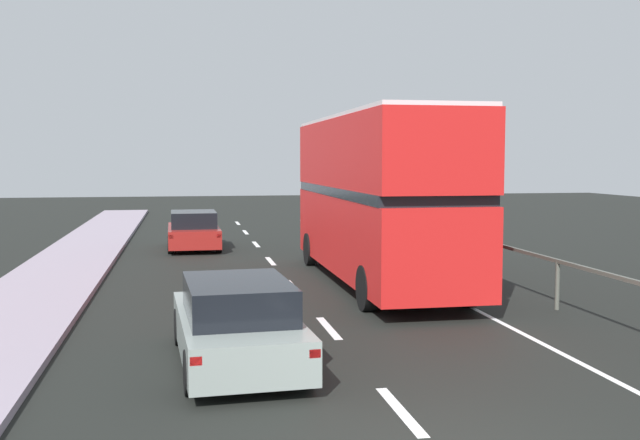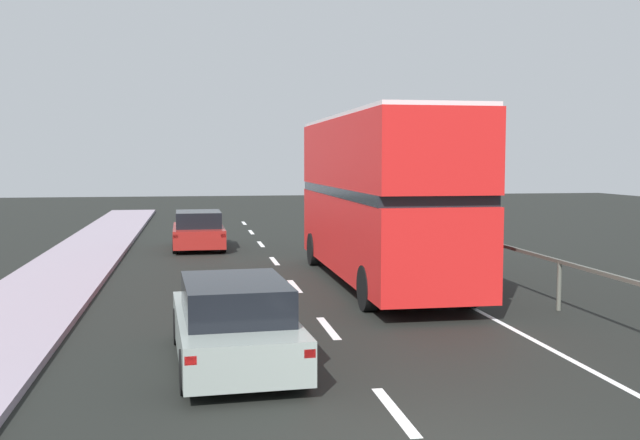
# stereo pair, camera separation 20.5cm
# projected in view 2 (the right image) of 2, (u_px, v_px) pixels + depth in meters

# --- Properties ---
(lane_paint_markings) EXTENTS (3.67, 46.00, 0.01)m
(lane_paint_markings) POSITION_uv_depth(u_px,v_px,m) (403.00, 300.00, 17.32)
(lane_paint_markings) COLOR silver
(lane_paint_markings) RESTS_ON ground
(bridge_side_railing) EXTENTS (0.10, 42.00, 1.12)m
(bridge_side_railing) POSITION_uv_depth(u_px,v_px,m) (524.00, 259.00, 17.81)
(bridge_side_railing) COLOR #54564C
(bridge_side_railing) RESTS_ON ground
(double_decker_bus_red) EXTENTS (2.64, 10.14, 4.45)m
(double_decker_bus_red) POSITION_uv_depth(u_px,v_px,m) (380.00, 194.00, 19.52)
(double_decker_bus_red) COLOR red
(double_decker_bus_red) RESTS_ON ground
(hatchback_car_near) EXTENTS (2.03, 4.41, 1.39)m
(hatchback_car_near) POSITION_uv_depth(u_px,v_px,m) (234.00, 323.00, 11.88)
(hatchback_car_near) COLOR gray
(hatchback_car_near) RESTS_ON ground
(sedan_car_ahead) EXTENTS (1.91, 4.04, 1.40)m
(sedan_car_ahead) POSITION_uv_depth(u_px,v_px,m) (198.00, 231.00, 27.26)
(sedan_car_ahead) COLOR maroon
(sedan_car_ahead) RESTS_ON ground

